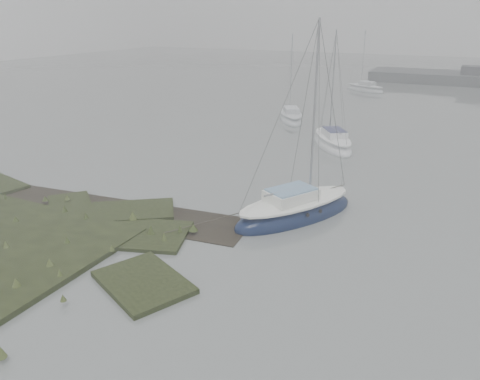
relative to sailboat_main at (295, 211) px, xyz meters
name	(u,v)px	position (x,y,z in m)	size (l,w,h in m)	color
ground	(346,121)	(-3.29, 22.42, -0.30)	(160.00, 160.00, 0.00)	slate
sailboat_main	(295,211)	(0.00, 0.00, 0.00)	(5.34, 7.09, 9.70)	#0A1535
sailboat_white	(332,143)	(-1.95, 13.29, -0.03)	(5.16, 6.29, 8.77)	white
sailboat_far_a	(291,118)	(-7.87, 20.42, -0.05)	(4.43, 5.94, 8.10)	silver
sailboat_far_c	(365,89)	(-5.65, 41.23, -0.05)	(5.84, 4.23, 7.93)	silver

